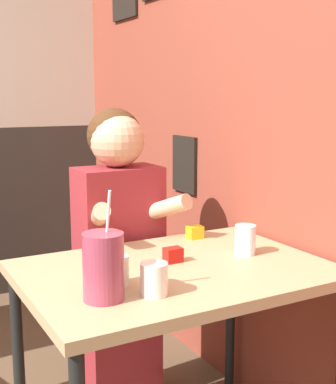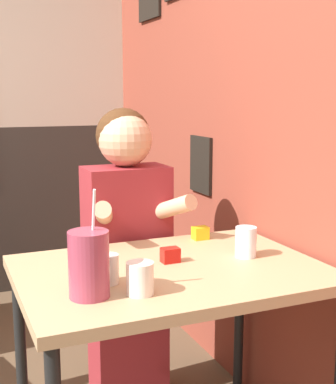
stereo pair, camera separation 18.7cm
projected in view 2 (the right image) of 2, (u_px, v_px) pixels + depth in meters
name	position (u px, v px, depth m)	size (l,w,h in m)	color
brick_wall_right	(205.00, 85.00, 2.62)	(0.08, 4.38, 2.70)	brown
main_table	(171.00, 289.00, 1.77)	(0.99, 0.71, 0.74)	tan
person_seated	(127.00, 248.00, 2.23)	(0.42, 0.41, 1.25)	maroon
cocktail_pitcher	(89.00, 264.00, 1.49)	(0.12, 0.12, 0.31)	#99384C
glass_near_pitcher	(246.00, 242.00, 1.87)	(0.07, 0.07, 0.11)	silver
glass_center	(108.00, 269.00, 1.60)	(0.07, 0.07, 0.09)	silver
glass_far_side	(140.00, 278.00, 1.51)	(0.08, 0.08, 0.09)	silver
condiment_ketchup	(170.00, 255.00, 1.81)	(0.06, 0.04, 0.05)	#B7140F
condiment_mustard	(200.00, 233.00, 2.10)	(0.06, 0.04, 0.05)	yellow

